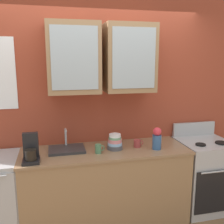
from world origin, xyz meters
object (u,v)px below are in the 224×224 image
at_px(coffee_maker, 31,151).
at_px(cup_near_bowls, 138,143).
at_px(cup_near_sink, 98,149).
at_px(vase, 157,139).
at_px(stove_range, 203,174).
at_px(sink_faucet, 67,149).
at_px(bowl_stack, 115,142).

bearing_deg(coffee_maker, cup_near_bowls, 7.61).
bearing_deg(cup_near_sink, cup_near_bowls, 10.66).
bearing_deg(cup_near_sink, vase, -1.85).
bearing_deg(stove_range, cup_near_sink, -176.08).
relative_size(stove_range, sink_faucet, 2.65).
bearing_deg(bowl_stack, sink_faucet, 172.40).
distance_m(sink_faucet, cup_near_bowls, 0.83).
relative_size(stove_range, coffee_maker, 3.71).
height_order(sink_faucet, vase, vase).
height_order(stove_range, sink_faucet, sink_faucet).
bearing_deg(cup_near_bowls, coffee_maker, -172.39).
height_order(bowl_stack, cup_near_sink, bowl_stack).
distance_m(cup_near_sink, cup_near_bowls, 0.50).
height_order(stove_range, bowl_stack, same).
bearing_deg(sink_faucet, cup_near_sink, -25.77).
bearing_deg(cup_near_bowls, cup_near_sink, -169.34).
bearing_deg(cup_near_sink, stove_range, 3.92).
xyz_separation_m(cup_near_sink, cup_near_bowls, (0.49, 0.09, -0.01)).
distance_m(bowl_stack, cup_near_bowls, 0.28).
bearing_deg(cup_near_bowls, stove_range, 0.26).
bearing_deg(coffee_maker, bowl_stack, 9.77).
bearing_deg(coffee_maker, sink_faucet, 31.94).
xyz_separation_m(cup_near_sink, coffee_maker, (-0.71, -0.07, 0.06)).
height_order(sink_faucet, cup_near_sink, sink_faucet).
relative_size(stove_range, cup_near_bowls, 9.10).
relative_size(bowl_stack, coffee_maker, 0.62).
bearing_deg(sink_faucet, stove_range, -2.23).
bearing_deg(stove_range, bowl_stack, -179.73).
bearing_deg(stove_range, vase, -170.66).
xyz_separation_m(stove_range, vase, (-0.72, -0.12, 0.57)).
bearing_deg(coffee_maker, vase, 1.91).
xyz_separation_m(cup_near_bowls, coffee_maker, (-1.20, -0.16, 0.06)).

